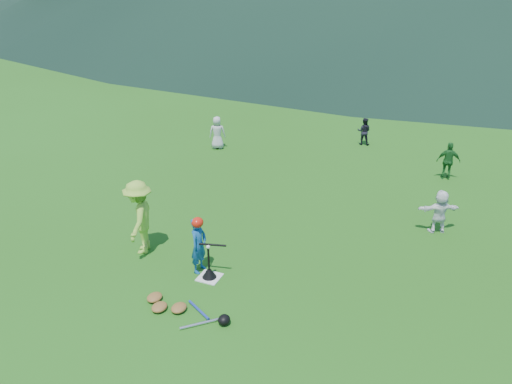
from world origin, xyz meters
TOP-DOWN VIEW (x-y plane):
  - ground at (0.00, 0.00)m, footprint 120.00×120.00m
  - home_plate at (0.00, 0.00)m, footprint 0.45×0.45m
  - baseball at (0.00, 0.00)m, footprint 0.08×0.08m
  - batter_child at (-0.31, 0.17)m, footprint 0.32×0.46m
  - adult_coach at (-1.88, 0.37)m, footprint 0.98×1.25m
  - fielder_a at (-3.44, 7.24)m, footprint 0.66×0.56m
  - fielder_b at (1.20, 9.64)m, footprint 0.51×0.41m
  - fielder_c at (4.16, 7.43)m, footprint 0.71×0.39m
  - fielder_d at (4.18, 3.88)m, footprint 1.04×0.74m
  - batting_tee at (0.00, 0.00)m, footprint 0.30×0.30m
  - batter_gear at (-0.29, 0.17)m, footprint 0.73×0.26m
  - equipment_pile at (-0.02, -1.19)m, footprint 1.80×0.81m
  - outfield_fence at (0.00, 28.00)m, footprint 70.07×0.08m

SIDE VIEW (x-z plane):
  - ground at x=0.00m, z-range 0.00..0.00m
  - home_plate at x=0.00m, z-range 0.00..0.02m
  - equipment_pile at x=-0.02m, z-range -0.03..0.16m
  - batting_tee at x=0.00m, z-range -0.21..0.47m
  - fielder_b at x=1.20m, z-range 0.00..0.98m
  - fielder_d at x=4.18m, z-range 0.00..1.09m
  - fielder_a at x=-3.44m, z-range 0.00..1.14m
  - fielder_c at x=4.16m, z-range 0.00..1.15m
  - batter_child at x=-0.31m, z-range 0.00..1.23m
  - outfield_fence at x=0.00m, z-range 0.03..1.36m
  - baseball at x=0.00m, z-range 0.70..0.78m
  - adult_coach at x=-1.88m, z-range 0.00..1.71m
  - batter_gear at x=-0.29m, z-range 0.82..1.41m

